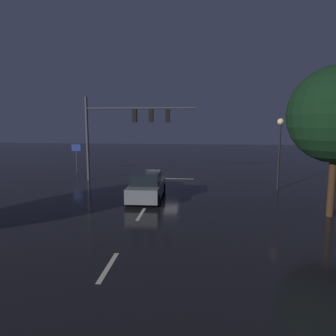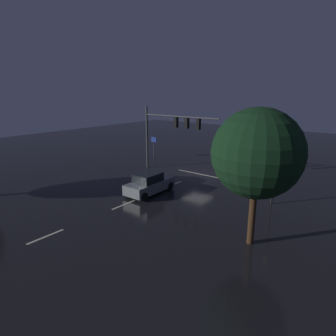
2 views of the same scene
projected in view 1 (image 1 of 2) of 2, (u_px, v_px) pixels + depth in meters
ground_plane at (163, 179)px, 26.13m from camera, size 80.00×80.00×0.00m
traffic_signal_assembly at (126, 123)px, 24.77m from camera, size 8.57×0.47×6.50m
lane_dash_far at (156, 189)px, 22.19m from camera, size 0.16×2.20×0.01m
lane_dash_mid at (141, 214)px, 16.28m from camera, size 0.16×2.20×0.01m
lane_dash_near at (108, 267)px, 10.37m from camera, size 0.16×2.20×0.01m
stop_bar at (163, 178)px, 26.34m from camera, size 5.00×0.16×0.01m
car_approaching at (147, 187)px, 19.15m from camera, size 1.93×4.38×1.70m
street_lamp_left_kerb at (280, 140)px, 21.74m from camera, size 0.44×0.44×4.85m
route_sign at (76, 152)px, 29.48m from camera, size 0.90×0.17×2.61m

